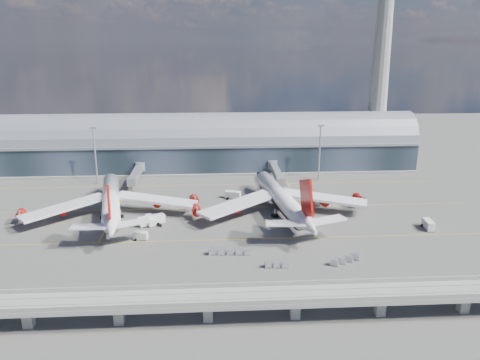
{
  "coord_description": "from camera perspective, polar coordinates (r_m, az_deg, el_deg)",
  "views": [
    {
      "loc": [
        1.71,
        -148.6,
        61.48
      ],
      "look_at": [
        11.21,
        10.0,
        14.0
      ],
      "focal_mm": 35.0,
      "sensor_mm": 36.0,
      "label": 1
    }
  ],
  "objects": [
    {
      "name": "ground",
      "position": [
        160.83,
        -3.8,
        -5.88
      ],
      "size": [
        500.0,
        500.0,
        0.0
      ],
      "primitive_type": "plane",
      "color": "#474744",
      "rests_on": "ground"
    },
    {
      "name": "taxi_lines",
      "position": [
        181.45,
        -3.77,
        -3.2
      ],
      "size": [
        200.0,
        80.12,
        0.01
      ],
      "color": "gold",
      "rests_on": "ground"
    },
    {
      "name": "terminal",
      "position": [
        232.08,
        -3.78,
        4.12
      ],
      "size": [
        200.0,
        30.0,
        28.0
      ],
      "color": "#1B262E",
      "rests_on": "ground"
    },
    {
      "name": "control_tower",
      "position": [
        246.32,
        16.83,
        13.66
      ],
      "size": [
        19.0,
        19.0,
        103.0
      ],
      "color": "gray",
      "rests_on": "ground"
    },
    {
      "name": "guideway",
      "position": [
        109.18,
        -3.96,
        -14.38
      ],
      "size": [
        220.0,
        8.5,
        7.2
      ],
      "color": "gray",
      "rests_on": "ground"
    },
    {
      "name": "floodlight_mast_left",
      "position": [
        215.45,
        -17.25,
        3.05
      ],
      "size": [
        3.0,
        0.7,
        25.7
      ],
      "color": "gray",
      "rests_on": "ground"
    },
    {
      "name": "floodlight_mast_right",
      "position": [
        214.65,
        9.68,
        3.52
      ],
      "size": [
        3.0,
        0.7,
        25.7
      ],
      "color": "gray",
      "rests_on": "ground"
    },
    {
      "name": "airliner_left",
      "position": [
        174.65,
        -15.46,
        -2.55
      ],
      "size": [
        63.82,
        67.21,
        20.6
      ],
      "rotation": [
        0.0,
        0.0,
        0.2
      ],
      "color": "white",
      "rests_on": "ground"
    },
    {
      "name": "airliner_right",
      "position": [
        171.58,
        5.13,
        -2.41
      ],
      "size": [
        65.87,
        68.9,
        21.89
      ],
      "rotation": [
        0.0,
        0.0,
        0.15
      ],
      "color": "white",
      "rests_on": "ground"
    },
    {
      "name": "jet_bridge_left",
      "position": [
        212.15,
        -12.49,
        0.84
      ],
      "size": [
        4.4,
        28.0,
        7.25
      ],
      "color": "gray",
      "rests_on": "ground"
    },
    {
      "name": "jet_bridge_right",
      "position": [
        209.47,
        4.43,
        1.0
      ],
      "size": [
        4.4,
        32.0,
        7.25
      ],
      "color": "gray",
      "rests_on": "ground"
    },
    {
      "name": "service_truck_0",
      "position": [
        166.16,
        -10.89,
        -4.86
      ],
      "size": [
        4.37,
        7.07,
        2.79
      ],
      "rotation": [
        0.0,
        0.0,
        0.35
      ],
      "color": "silver",
      "rests_on": "ground"
    },
    {
      "name": "service_truck_1",
      "position": [
        154.53,
        -12.02,
        -6.66
      ],
      "size": [
        4.87,
        3.02,
        2.63
      ],
      "rotation": [
        0.0,
        0.0,
        1.35
      ],
      "color": "silver",
      "rests_on": "ground"
    },
    {
      "name": "service_truck_2",
      "position": [
        165.49,
        -10.69,
        -4.84
      ],
      "size": [
        9.21,
        6.34,
        3.26
      ],
      "rotation": [
        0.0,
        0.0,
        2.03
      ],
      "color": "silver",
      "rests_on": "ground"
    },
    {
      "name": "service_truck_3",
      "position": [
        171.68,
        21.98,
        -5.06
      ],
      "size": [
        3.03,
        6.5,
        3.06
      ],
      "rotation": [
        0.0,
        0.0,
        -0.08
      ],
      "color": "silver",
      "rests_on": "ground"
    },
    {
      "name": "service_truck_4",
      "position": [
        185.25,
        9.55,
        -2.48
      ],
      "size": [
        4.14,
        5.8,
        3.07
      ],
      "rotation": [
        0.0,
        0.0,
        -0.36
      ],
      "color": "silver",
      "rests_on": "ground"
    },
    {
      "name": "service_truck_5",
      "position": [
        189.33,
        -0.88,
        -1.82
      ],
      "size": [
        6.72,
        4.47,
        3.03
      ],
      "rotation": [
        0.0,
        0.0,
        1.21
      ],
      "color": "silver",
      "rests_on": "ground"
    },
    {
      "name": "cargo_train_0",
      "position": [
        134.32,
        4.45,
        -10.27
      ],
      "size": [
        6.91,
        2.08,
        1.52
      ],
      "rotation": [
        0.0,
        0.0,
        1.67
      ],
      "color": "gray",
      "rests_on": "ground"
    },
    {
      "name": "cargo_train_1",
      "position": [
        141.37,
        -1.23,
        -8.74
      ],
      "size": [
        13.02,
        2.48,
        1.72
      ],
      "rotation": [
        0.0,
        0.0,
        1.64
      ],
      "color": "gray",
      "rests_on": "ground"
    },
    {
      "name": "cargo_train_2",
      "position": [
        140.0,
        12.74,
        -9.45
      ],
      "size": [
        10.03,
        5.81,
        1.72
      ],
      "rotation": [
        0.0,
        0.0,
        1.14
      ],
      "color": "gray",
      "rests_on": "ground"
    }
  ]
}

